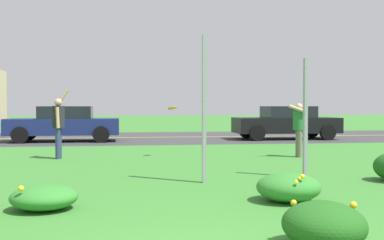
# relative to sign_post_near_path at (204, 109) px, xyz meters

# --- Properties ---
(ground_plane) EXTENTS (120.00, 120.00, 0.00)m
(ground_plane) POSITION_rel_sign_post_near_path_xyz_m (-0.59, 3.92, -1.41)
(ground_plane) COLOR #387A2D
(highway_strip) EXTENTS (120.00, 8.75, 0.01)m
(highway_strip) POSITION_rel_sign_post_near_path_xyz_m (-0.59, 13.19, -1.41)
(highway_strip) COLOR #38383A
(highway_strip) RESTS_ON ground
(highway_center_stripe) EXTENTS (120.00, 0.16, 0.00)m
(highway_center_stripe) POSITION_rel_sign_post_near_path_xyz_m (-0.59, 13.19, -1.41)
(highway_center_stripe) COLOR yellow
(highway_center_stripe) RESTS_ON ground
(daylily_clump_front_left) EXTENTS (0.99, 0.97, 0.48)m
(daylily_clump_front_left) POSITION_rel_sign_post_near_path_xyz_m (0.99, -1.97, -1.19)
(daylily_clump_front_left) COLOR #337F2D
(daylily_clump_front_left) RESTS_ON ground
(daylily_clump_mid_center) EXTENTS (0.95, 0.92, 0.40)m
(daylily_clump_mid_center) POSITION_rel_sign_post_near_path_xyz_m (-2.65, -2.04, -1.24)
(daylily_clump_mid_center) COLOR #337F2D
(daylily_clump_mid_center) RESTS_ON ground
(daylily_clump_front_right) EXTENTS (0.86, 0.93, 0.49)m
(daylily_clump_front_right) POSITION_rel_sign_post_near_path_xyz_m (0.53, -4.35, -1.17)
(daylily_clump_front_right) COLOR #1E5619
(daylily_clump_front_right) RESTS_ON ground
(sign_post_near_path) EXTENTS (0.07, 0.10, 2.83)m
(sign_post_near_path) POSITION_rel_sign_post_near_path_xyz_m (0.00, 0.00, 0.00)
(sign_post_near_path) COLOR #93969B
(sign_post_near_path) RESTS_ON ground
(sign_post_by_roadside) EXTENTS (0.07, 0.10, 2.45)m
(sign_post_by_roadside) POSITION_rel_sign_post_near_path_xyz_m (2.17, 0.37, -0.19)
(sign_post_by_roadside) COLOR #93969B
(sign_post_by_roadside) RESTS_ON ground
(person_thrower_dark_shirt) EXTENTS (0.44, 0.50, 1.94)m
(person_thrower_dark_shirt) POSITION_rel_sign_post_near_path_xyz_m (-3.31, 4.66, -0.40)
(person_thrower_dark_shirt) COLOR #232328
(person_thrower_dark_shirt) RESTS_ON ground
(person_catcher_green_shirt) EXTENTS (0.55, 0.50, 1.55)m
(person_catcher_green_shirt) POSITION_rel_sign_post_near_path_xyz_m (3.46, 4.14, -0.49)
(person_catcher_green_shirt) COLOR #287038
(person_catcher_green_shirt) RESTS_ON ground
(frisbee_orange) EXTENTS (0.28, 0.27, 0.13)m
(frisbee_orange) POSITION_rel_sign_post_near_path_xyz_m (-0.13, 4.68, -0.01)
(frisbee_orange) COLOR orange
(car_black_center_left) EXTENTS (4.50, 2.00, 1.45)m
(car_black_center_left) POSITION_rel_sign_post_near_path_xyz_m (5.56, 11.22, -0.67)
(car_black_center_left) COLOR black
(car_black_center_left) RESTS_ON ground
(car_navy_center_right) EXTENTS (4.50, 2.00, 1.45)m
(car_navy_center_right) POSITION_rel_sign_post_near_path_xyz_m (-3.94, 11.22, -0.67)
(car_navy_center_right) COLOR navy
(car_navy_center_right) RESTS_ON ground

